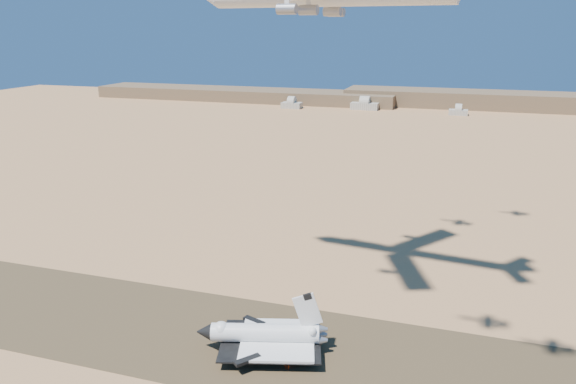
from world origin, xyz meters
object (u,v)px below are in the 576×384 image
(shuttle, at_px, (264,335))
(crew_b, at_px, (289,366))
(crew_a, at_px, (285,364))
(crew_c, at_px, (286,367))

(shuttle, bearing_deg, crew_b, -51.32)
(crew_a, xyz_separation_m, crew_c, (0.71, -1.13, 0.03))
(shuttle, relative_size, crew_a, 23.09)
(shuttle, height_order, crew_b, shuttle)
(crew_a, height_order, crew_b, crew_b)
(shuttle, xyz_separation_m, crew_a, (8.06, -5.78, -4.03))
(shuttle, distance_m, crew_c, 11.86)
(crew_c, bearing_deg, crew_a, 6.70)
(crew_a, height_order, crew_c, crew_c)
(crew_a, relative_size, crew_c, 0.96)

